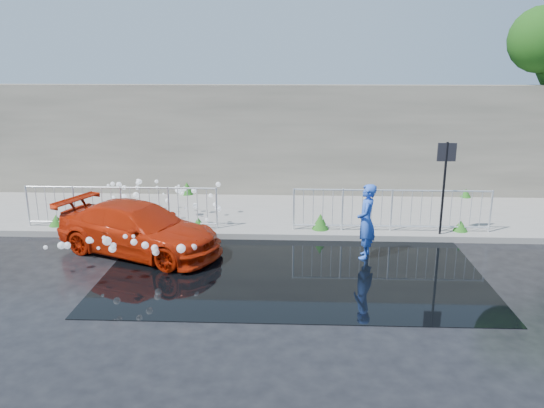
# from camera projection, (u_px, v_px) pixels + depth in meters

# --- Properties ---
(ground) EXTENTS (90.00, 90.00, 0.00)m
(ground) POSITION_uv_depth(u_px,v_px,m) (268.00, 288.00, 10.62)
(ground) COLOR black
(ground) RESTS_ON ground
(pavement) EXTENTS (30.00, 4.00, 0.15)m
(pavement) POSITION_uv_depth(u_px,v_px,m) (276.00, 214.00, 15.42)
(pavement) COLOR slate
(pavement) RESTS_ON ground
(curb) EXTENTS (30.00, 0.25, 0.16)m
(curb) POSITION_uv_depth(u_px,v_px,m) (274.00, 236.00, 13.49)
(curb) COLOR slate
(curb) RESTS_ON ground
(retaining_wall) EXTENTS (30.00, 0.60, 3.50)m
(retaining_wall) POSITION_uv_depth(u_px,v_px,m) (279.00, 140.00, 17.06)
(retaining_wall) COLOR #58544A
(retaining_wall) RESTS_ON pavement
(puddle) EXTENTS (8.00, 5.00, 0.01)m
(puddle) POSITION_uv_depth(u_px,v_px,m) (293.00, 269.00, 11.57)
(puddle) COLOR black
(puddle) RESTS_ON ground
(sign_post) EXTENTS (0.45, 0.06, 2.50)m
(sign_post) POSITION_uv_depth(u_px,v_px,m) (445.00, 173.00, 12.98)
(sign_post) COLOR black
(sign_post) RESTS_ON ground
(railing_left) EXTENTS (5.05, 0.05, 1.10)m
(railing_left) POSITION_uv_depth(u_px,v_px,m) (121.00, 206.00, 13.82)
(railing_left) COLOR silver
(railing_left) RESTS_ON pavement
(railing_right) EXTENTS (5.05, 0.05, 1.10)m
(railing_right) POSITION_uv_depth(u_px,v_px,m) (391.00, 209.00, 13.53)
(railing_right) COLOR silver
(railing_right) RESTS_ON pavement
(weeds) EXTENTS (12.17, 3.93, 0.42)m
(weeds) POSITION_uv_depth(u_px,v_px,m) (267.00, 210.00, 14.96)
(weeds) COLOR #1B4612
(weeds) RESTS_ON pavement
(water_spray) EXTENTS (3.41, 5.60, 1.03)m
(water_spray) POSITION_uv_depth(u_px,v_px,m) (152.00, 214.00, 13.17)
(water_spray) COLOR white
(water_spray) RESTS_ON ground
(red_car) EXTENTS (4.40, 3.09, 1.18)m
(red_car) POSITION_uv_depth(u_px,v_px,m) (139.00, 229.00, 12.39)
(red_car) COLOR #A91E06
(red_car) RESTS_ON ground
(person) EXTENTS (0.53, 0.70, 1.73)m
(person) POSITION_uv_depth(u_px,v_px,m) (366.00, 221.00, 12.04)
(person) COLOR blue
(person) RESTS_ON ground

